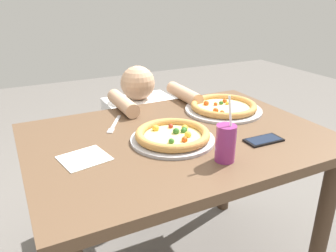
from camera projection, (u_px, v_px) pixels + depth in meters
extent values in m
cube|color=brown|center=(178.00, 139.00, 1.39)|extent=(1.21, 0.86, 0.04)
cylinder|color=#443122|center=(323.00, 226.00, 1.46)|extent=(0.07, 0.07, 0.71)
cylinder|color=#443122|center=(46.00, 204.00, 1.60)|extent=(0.07, 0.07, 0.71)
cylinder|color=#443122|center=(226.00, 158.00, 2.04)|extent=(0.07, 0.07, 0.71)
cylinder|color=#B7B7BC|center=(172.00, 139.00, 1.32)|extent=(0.33, 0.33, 0.01)
cylinder|color=#E5CC7F|center=(172.00, 137.00, 1.32)|extent=(0.23, 0.23, 0.01)
torus|color=#C68C47|center=(172.00, 134.00, 1.31)|extent=(0.29, 0.29, 0.03)
sphere|color=#2D6623|center=(176.00, 131.00, 1.34)|extent=(0.03, 0.03, 0.03)
sphere|color=gold|center=(185.00, 128.00, 1.37)|extent=(0.03, 0.03, 0.03)
sphere|color=#2D6623|center=(184.00, 131.00, 1.35)|extent=(0.02, 0.02, 0.02)
sphere|color=#2D6623|center=(171.00, 141.00, 1.25)|extent=(0.02, 0.02, 0.02)
sphere|color=maroon|center=(171.00, 126.00, 1.39)|extent=(0.02, 0.02, 0.02)
sphere|color=gold|center=(156.00, 128.00, 1.37)|extent=(0.03, 0.03, 0.03)
sphere|color=#BF4C19|center=(185.00, 140.00, 1.27)|extent=(0.02, 0.02, 0.02)
sphere|color=#2D6623|center=(185.00, 130.00, 1.36)|extent=(0.02, 0.02, 0.02)
sphere|color=gold|center=(188.00, 135.00, 1.31)|extent=(0.03, 0.03, 0.03)
cylinder|color=#B7B7BC|center=(223.00, 110.00, 1.64)|extent=(0.37, 0.37, 0.01)
cylinder|color=#EFD68C|center=(223.00, 108.00, 1.64)|extent=(0.26, 0.26, 0.01)
torus|color=#C68C47|center=(224.00, 106.00, 1.64)|extent=(0.32, 0.32, 0.03)
sphere|color=#BF4C19|center=(206.00, 103.00, 1.66)|extent=(0.03, 0.03, 0.03)
sphere|color=#BF4C19|center=(222.00, 113.00, 1.54)|extent=(0.02, 0.02, 0.02)
sphere|color=#2D6623|center=(221.00, 103.00, 1.67)|extent=(0.02, 0.02, 0.02)
sphere|color=#BF4C19|center=(225.00, 101.00, 1.70)|extent=(0.02, 0.02, 0.02)
sphere|color=#BF4C19|center=(216.00, 104.00, 1.66)|extent=(0.02, 0.02, 0.02)
sphere|color=gold|center=(227.00, 103.00, 1.67)|extent=(0.02, 0.02, 0.02)
sphere|color=#2D6623|center=(206.00, 103.00, 1.68)|extent=(0.02, 0.02, 0.02)
sphere|color=#BF4C19|center=(216.00, 111.00, 1.56)|extent=(0.03, 0.03, 0.03)
cylinder|color=#8C2D72|center=(226.00, 143.00, 1.15)|extent=(0.07, 0.07, 0.13)
cylinder|color=white|center=(230.00, 113.00, 1.11)|extent=(0.01, 0.03, 0.12)
cube|color=white|center=(84.00, 158.00, 1.19)|extent=(0.18, 0.17, 0.00)
cube|color=silver|center=(116.00, 122.00, 1.51)|extent=(0.09, 0.14, 0.00)
cube|color=silver|center=(111.00, 131.00, 1.41)|extent=(0.04, 0.05, 0.00)
cube|color=black|center=(264.00, 140.00, 1.32)|extent=(0.15, 0.08, 0.01)
cube|color=#192338|center=(264.00, 139.00, 1.32)|extent=(0.13, 0.07, 0.00)
cylinder|color=#333847|center=(141.00, 173.00, 2.12)|extent=(0.30, 0.30, 0.45)
cube|color=white|center=(139.00, 120.00, 1.99)|extent=(0.38, 0.22, 0.27)
sphere|color=tan|center=(138.00, 83.00, 1.90)|extent=(0.19, 0.19, 0.19)
cylinder|color=tan|center=(123.00, 103.00, 1.65)|extent=(0.07, 0.28, 0.07)
cylinder|color=tan|center=(184.00, 94.00, 1.79)|extent=(0.07, 0.28, 0.07)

